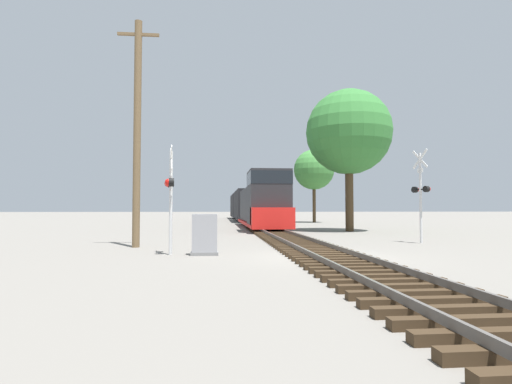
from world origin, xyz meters
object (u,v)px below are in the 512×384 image
crossing_signal_far (421,191)px  utility_pole (137,130)px  crossing_signal_near (170,189)px  tree_mid_background (314,170)px  tree_far_right (349,132)px  freight_train (247,206)px  relay_cabinet (205,235)px

crossing_signal_far → utility_pole: utility_pole is taller
crossing_signal_near → crossing_signal_far: crossing_signal_far is taller
crossing_signal_near → tree_mid_background: bearing=149.3°
crossing_signal_near → tree_far_right: bearing=132.3°
freight_train → utility_pole: utility_pole is taller
freight_train → relay_cabinet: bearing=-96.7°
crossing_signal_far → tree_mid_background: 29.12m
utility_pole → tree_mid_background: size_ratio=1.12×
crossing_signal_near → utility_pole: (-1.79, 2.99, 2.71)m
crossing_signal_near → utility_pole: 4.41m
freight_train → crossing_signal_near: size_ratio=12.22×
crossing_signal_far → relay_cabinet: 11.13m
utility_pole → relay_cabinet: bearing=-46.4°
relay_cabinet → utility_pole: 6.21m
relay_cabinet → tree_mid_background: size_ratio=0.17×
crossing_signal_far → relay_cabinet: (-10.25, -3.97, -1.79)m
tree_mid_background → tree_far_right: bearing=-95.8°
crossing_signal_near → relay_cabinet: size_ratio=2.68×
crossing_signal_far → utility_pole: (-13.30, -0.76, 2.57)m
utility_pole → tree_far_right: (13.18, 10.95, 2.25)m
freight_train → crossing_signal_far: crossing_signal_far is taller
tree_mid_background → crossing_signal_near: bearing=-112.2°
freight_train → tree_far_right: bearing=-74.0°
freight_train → tree_far_right: 22.51m
tree_mid_background → relay_cabinet: bearing=-110.2°
freight_train → utility_pole: (-7.16, -31.98, 3.05)m
crossing_signal_near → utility_pole: utility_pole is taller
tree_far_right → tree_mid_background: tree_far_right is taller
crossing_signal_far → tree_far_right: bearing=-18.3°
freight_train → tree_mid_background: size_ratio=5.44×
crossing_signal_far → tree_far_right: size_ratio=0.43×
tree_far_right → crossing_signal_far: bearing=-89.3°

